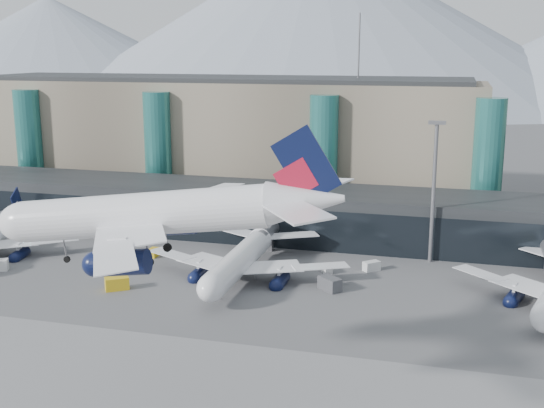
{
  "coord_description": "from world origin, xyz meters",
  "views": [
    {
      "loc": [
        33.39,
        -73.93,
        37.94
      ],
      "look_at": [
        4.55,
        32.0,
        12.77
      ],
      "focal_mm": 45.0,
      "sensor_mm": 36.0,
      "label": 1
    }
  ],
  "objects": [
    {
      "name": "veh_g",
      "position": [
        13.04,
        36.74,
        0.65
      ],
      "size": [
        2.37,
        2.58,
        1.31
      ],
      "primitive_type": "cube",
      "rotation": [
        0.0,
        0.0,
        -0.94
      ],
      "color": "silver",
      "rests_on": "ground"
    },
    {
      "name": "hero_jet",
      "position": [
        6.84,
        -12.61,
        23.01
      ],
      "size": [
        37.59,
        38.31,
        12.36
      ],
      "rotation": [
        0.0,
        -0.11,
        0.07
      ],
      "color": "white",
      "rests_on": "ground"
    },
    {
      "name": "concourse",
      "position": [
        -0.02,
        57.73,
        4.97
      ],
      "size": [
        170.0,
        27.0,
        10.0
      ],
      "color": "black",
      "rests_on": "ground"
    },
    {
      "name": "ground",
      "position": [
        0.0,
        0.0,
        0.0
      ],
      "size": [
        900.0,
        900.0,
        0.0
      ],
      "primitive_type": "plane",
      "color": "#515154",
      "rests_on": "ground"
    },
    {
      "name": "veh_d",
      "position": [
        20.38,
        40.06,
        0.83
      ],
      "size": [
        3.19,
        3.11,
        1.66
      ],
      "primitive_type": "cube",
      "rotation": [
        0.0,
        0.0,
        0.75
      ],
      "color": "silver",
      "rests_on": "ground"
    },
    {
      "name": "veh_c",
      "position": [
        15.13,
        28.41,
        1.08
      ],
      "size": [
        4.29,
        4.06,
        2.15
      ],
      "primitive_type": "cube",
      "rotation": [
        0.0,
        0.0,
        -0.7
      ],
      "color": "#48484C",
      "rests_on": "ground"
    },
    {
      "name": "veh_h",
      "position": [
        -17.95,
        19.68,
        1.03
      ],
      "size": [
        4.17,
        3.71,
        2.05
      ],
      "primitive_type": "cube",
      "rotation": [
        0.0,
        0.0,
        0.6
      ],
      "color": "gold",
      "rests_on": "ground"
    },
    {
      "name": "veh_b",
      "position": [
        -19.91,
        37.63,
        0.76
      ],
      "size": [
        1.67,
        2.65,
        1.51
      ],
      "primitive_type": "cube",
      "rotation": [
        0.0,
        0.0,
        1.55
      ],
      "color": "gold",
      "rests_on": "ground"
    },
    {
      "name": "teal_towers",
      "position": [
        -14.99,
        74.01,
        14.01
      ],
      "size": [
        116.4,
        19.4,
        46.0
      ],
      "color": "#297470",
      "rests_on": "ground"
    },
    {
      "name": "mountain_ridge",
      "position": [
        15.97,
        380.0,
        45.74
      ],
      "size": [
        910.0,
        400.0,
        110.0
      ],
      "color": "gray",
      "rests_on": "ground"
    },
    {
      "name": "terminal_main",
      "position": [
        -25.0,
        90.0,
        15.44
      ],
      "size": [
        130.0,
        30.0,
        31.0
      ],
      "color": "gray",
      "rests_on": "ground"
    },
    {
      "name": "jet_parked_mid",
      "position": [
        -0.34,
        32.54,
        4.61
      ],
      "size": [
        37.88,
        36.48,
        12.19
      ],
      "rotation": [
        0.0,
        0.0,
        1.57
      ],
      "color": "white",
      "rests_on": "ground"
    },
    {
      "name": "lightmast_mid",
      "position": [
        30.0,
        48.0,
        14.42
      ],
      "size": [
        3.0,
        1.2,
        25.6
      ],
      "color": "slate",
      "rests_on": "ground"
    }
  ]
}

